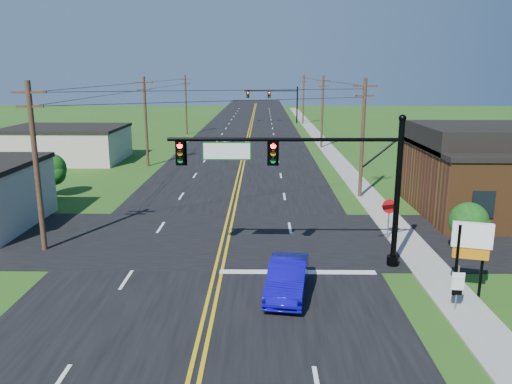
{
  "coord_description": "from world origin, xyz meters",
  "views": [
    {
      "loc": [
        2.3,
        -15.4,
        9.38
      ],
      "look_at": [
        1.96,
        10.0,
        3.27
      ],
      "focal_mm": 35.0,
      "sensor_mm": 36.0,
      "label": 1
    }
  ],
  "objects_px": {
    "signal_mast_main": "(305,172)",
    "signal_mast_far": "(274,99)",
    "blue_car": "(287,278)",
    "route_sign": "(457,285)",
    "stop_sign": "(389,211)"
  },
  "relations": [
    {
      "from": "signal_mast_far",
      "to": "blue_car",
      "type": "height_order",
      "value": "signal_mast_far"
    },
    {
      "from": "signal_mast_main",
      "to": "signal_mast_far",
      "type": "bearing_deg",
      "value": 89.92
    },
    {
      "from": "blue_car",
      "to": "route_sign",
      "type": "relative_size",
      "value": 2.32
    },
    {
      "from": "signal_mast_far",
      "to": "route_sign",
      "type": "bearing_deg",
      "value": -85.82
    },
    {
      "from": "signal_mast_far",
      "to": "stop_sign",
      "type": "xyz_separation_m",
      "value": [
        5.07,
        -68.02,
        -2.81
      ]
    },
    {
      "from": "signal_mast_far",
      "to": "signal_mast_main",
      "type": "bearing_deg",
      "value": -90.08
    },
    {
      "from": "stop_sign",
      "to": "signal_mast_far",
      "type": "bearing_deg",
      "value": 103.61
    },
    {
      "from": "signal_mast_main",
      "to": "blue_car",
      "type": "distance_m",
      "value": 5.34
    },
    {
      "from": "stop_sign",
      "to": "signal_mast_main",
      "type": "bearing_deg",
      "value": -133.07
    },
    {
      "from": "blue_car",
      "to": "route_sign",
      "type": "distance_m",
      "value": 6.86
    },
    {
      "from": "stop_sign",
      "to": "blue_car",
      "type": "bearing_deg",
      "value": -120.32
    },
    {
      "from": "signal_mast_main",
      "to": "stop_sign",
      "type": "distance_m",
      "value": 7.19
    },
    {
      "from": "signal_mast_main",
      "to": "route_sign",
      "type": "height_order",
      "value": "signal_mast_main"
    },
    {
      "from": "signal_mast_main",
      "to": "stop_sign",
      "type": "xyz_separation_m",
      "value": [
        5.17,
        3.98,
        -3.02
      ]
    },
    {
      "from": "blue_car",
      "to": "signal_mast_main",
      "type": "bearing_deg",
      "value": 82.55
    }
  ]
}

